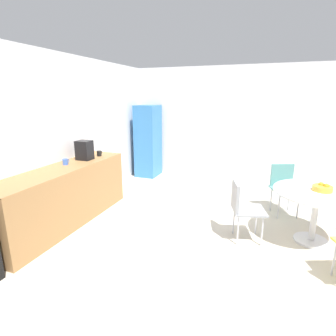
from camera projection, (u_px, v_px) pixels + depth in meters
The scene contains 12 objects.
ground_plane at pixel (243, 243), 3.63m from camera, with size 6.00×6.00×0.00m, color beige.
wall_back at pixel (56, 137), 4.30m from camera, with size 6.00×0.10×2.60m, color silver.
wall_side_right at pixel (259, 125), 6.01m from camera, with size 0.10×6.00×2.60m, color silver.
counter_block at pixel (65, 196), 4.10m from camera, with size 2.46×0.60×0.90m, color #9E7042.
locker_cabinet at pixel (148, 141), 6.57m from camera, with size 0.60×0.50×1.73m, color #3372B2.
round_table at pixel (317, 201), 3.52m from camera, with size 1.10×1.10×0.73m.
chair_gray at pixel (242, 204), 3.60m from camera, with size 0.52×0.52×0.83m.
chair_teal at pixel (284, 183), 4.48m from camera, with size 0.55×0.55×0.83m.
fruit_bowl at pixel (323, 188), 3.50m from camera, with size 0.25×0.25×0.11m.
mug_white at pixel (99, 153), 4.75m from camera, with size 0.13×0.08×0.09m.
mug_green at pixel (65, 162), 4.14m from camera, with size 0.13×0.08×0.09m.
coffee_maker at pixel (84, 150), 4.45m from camera, with size 0.20×0.24×0.32m, color black.
Camera 1 is at (-3.39, -0.18, 1.92)m, focal length 28.61 mm.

